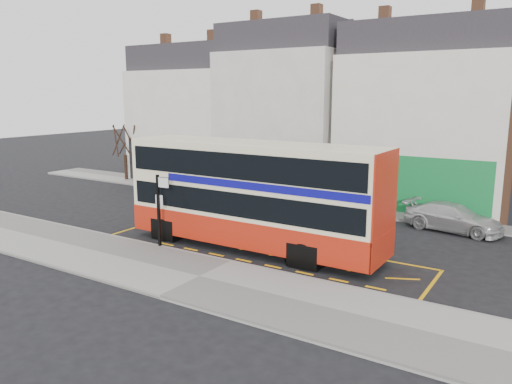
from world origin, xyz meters
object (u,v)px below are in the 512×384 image
Objects in this scene: bus_stop_post at (160,204)px; street_tree_left at (124,132)px; car_grey at (317,198)px; car_silver at (170,181)px; double_decker_bus at (254,194)px; car_white at (453,218)px.

street_tree_left is at bearing 135.69° from bus_stop_post.
street_tree_left reaches higher than car_grey.
bus_stop_post is 0.78× the size of car_silver.
street_tree_left is (-5.37, 1.23, 2.97)m from car_silver.
car_silver is 6.26m from street_tree_left.
car_silver is at bearing 70.68° from car_grey.
double_decker_bus is 19.10m from street_tree_left.
car_silver is at bearing 146.64° from double_decker_bus.
street_tree_left is at bearing 96.04° from car_white.
double_decker_bus reaches higher than car_grey.
car_silver is (-8.28, 9.78, -1.30)m from bus_stop_post.
car_white is at bearing 38.79° from bus_stop_post.
bus_stop_post reaches higher than car_silver.
double_decker_bus is 3.72× the size of bus_stop_post.
street_tree_left reaches higher than double_decker_bus.
double_decker_bus is 2.49× the size of car_white.
double_decker_bus is at bearing 166.14° from car_grey.
car_grey is 0.86× the size of street_tree_left.
car_white is (7.12, -0.13, -0.10)m from car_grey.
car_silver is at bearing -12.90° from street_tree_left.
double_decker_bus reaches higher than bus_stop_post.
car_grey is at bearing -80.92° from car_silver.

